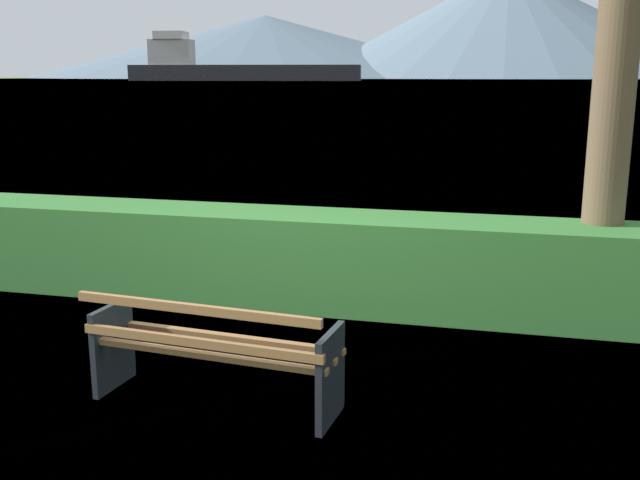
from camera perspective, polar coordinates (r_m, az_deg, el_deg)
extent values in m
plane|color=olive|center=(5.69, -7.96, -12.44)|extent=(1400.00, 1400.00, 0.00)
plane|color=slate|center=(312.31, 14.06, 12.01)|extent=(620.00, 620.00, 0.00)
cube|color=olive|center=(5.36, -9.06, -8.88)|extent=(1.88, 0.24, 0.04)
cube|color=olive|center=(5.52, -8.11, -8.20)|extent=(1.88, 0.24, 0.04)
cube|color=olive|center=(5.68, -7.21, -7.56)|extent=(1.88, 0.24, 0.04)
cube|color=olive|center=(5.25, -9.49, -7.94)|extent=(1.88, 0.22, 0.06)
cube|color=olive|center=(5.13, -9.85, -5.33)|extent=(1.88, 0.22, 0.06)
cube|color=#1E2328|center=(5.99, -15.92, -8.01)|extent=(0.10, 0.51, 0.68)
cube|color=#1E2328|center=(5.21, 0.82, -10.70)|extent=(0.10, 0.51, 0.68)
cube|color=#387A33|center=(7.80, -1.12, -1.48)|extent=(13.87, 0.88, 0.98)
cylinder|color=brown|center=(7.61, 21.91, 9.60)|extent=(0.40, 0.40, 4.22)
cube|color=#232328|center=(297.27, -5.91, 12.89)|extent=(92.34, 24.79, 6.13)
cube|color=beige|center=(304.50, -11.53, 14.20)|extent=(17.83, 12.46, 9.81)
cube|color=silver|center=(304.75, -11.59, 15.41)|extent=(13.10, 12.83, 3.07)
cone|color=slate|center=(588.46, -4.31, 14.86)|extent=(352.56, 352.56, 47.23)
cone|color=slate|center=(562.89, 14.46, 16.12)|extent=(300.71, 300.71, 77.03)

